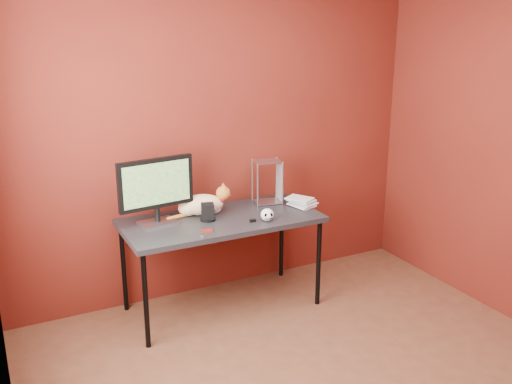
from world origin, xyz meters
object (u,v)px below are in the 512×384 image
cat (202,204)px  skull_mug (267,215)px  desk (221,224)px  speaker (208,213)px  book_stack (296,159)px  monitor (156,188)px

cat → skull_mug: cat is taller
desk → skull_mug: skull_mug is taller
skull_mug → speaker: 0.45m
cat → book_stack: bearing=-1.0°
skull_mug → book_stack: size_ratio=0.13×
monitor → speaker: (0.36, -0.09, -0.22)m
monitor → skull_mug: bearing=-28.9°
desk → monitor: bearing=169.2°
monitor → cat: monitor is taller
speaker → book_stack: (0.74, -0.04, 0.34)m
desk → skull_mug: size_ratio=14.62×
skull_mug → book_stack: book_stack is taller
cat → skull_mug: size_ratio=5.00×
monitor → book_stack: book_stack is taller
book_stack → desk: bearing=176.2°
skull_mug → cat: bearing=150.6°
cat → speaker: cat is taller
desk → monitor: 0.58m
cat → book_stack: (0.73, -0.18, 0.32)m
desk → cat: size_ratio=2.92×
speaker → book_stack: size_ratio=0.16×
monitor → book_stack: (1.10, -0.13, 0.13)m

